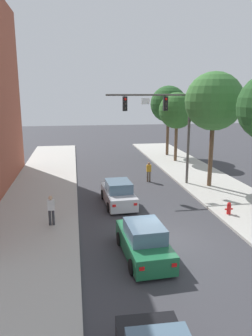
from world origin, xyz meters
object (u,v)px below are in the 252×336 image
object	(u,v)px
traffic_signal_mast	(166,117)
fire_hydrant	(229,208)
car_lead_silver	(118,194)
pedestrian_crossing_road	(149,171)
street_tree_third	(177,111)
street_tree_farthest	(168,104)
pedestrian_sidewalk_left_walker	(51,209)
car_following_green	(144,242)
street_tree_second	(214,102)

from	to	relation	value
traffic_signal_mast	fire_hydrant	xyz separation A→B (m)	(1.93, -6.89, -4.83)
car_lead_silver	pedestrian_crossing_road	bearing A→B (deg)	58.01
street_tree_third	traffic_signal_mast	bearing A→B (deg)	-112.77
traffic_signal_mast	street_tree_farthest	distance (m)	12.51
pedestrian_sidewalk_left_walker	street_tree_farthest	xyz separation A→B (m)	(11.88, 18.84, 4.83)
fire_hydrant	street_tree_farthest	distance (m)	19.66
car_following_green	pedestrian_crossing_road	xyz separation A→B (m)	(3.05, 12.17, 0.19)
car_lead_silver	pedestrian_crossing_road	distance (m)	6.07
pedestrian_sidewalk_left_walker	pedestrian_crossing_road	xyz separation A→B (m)	(7.24, 8.25, -0.15)
traffic_signal_mast	pedestrian_sidewalk_left_walker	xyz separation A→B (m)	(-8.20, -6.90, -4.27)
pedestrian_crossing_road	fire_hydrant	bearing A→B (deg)	-70.66
street_tree_third	street_tree_farthest	distance (m)	3.45
fire_hydrant	car_following_green	bearing A→B (deg)	-146.53
pedestrian_crossing_road	car_lead_silver	bearing A→B (deg)	-121.99
street_tree_second	street_tree_third	bearing A→B (deg)	88.00
street_tree_second	fire_hydrant	bearing A→B (deg)	-102.64
car_lead_silver	pedestrian_sidewalk_left_walker	size ratio (longest dim) A/B	2.63
street_tree_third	street_tree_farthest	xyz separation A→B (m)	(0.09, 3.40, 0.55)
fire_hydrant	street_tree_second	bearing A→B (deg)	77.36
street_tree_farthest	street_tree_third	bearing A→B (deg)	-91.50
pedestrian_sidewalk_left_walker	fire_hydrant	world-z (taller)	pedestrian_sidewalk_left_walker
pedestrian_sidewalk_left_walker	street_tree_farthest	world-z (taller)	street_tree_farthest
fire_hydrant	street_tree_third	bearing A→B (deg)	83.88
pedestrian_sidewalk_left_walker	pedestrian_crossing_road	distance (m)	10.98
car_following_green	fire_hydrant	xyz separation A→B (m)	(5.94, 3.93, -0.22)
pedestrian_sidewalk_left_walker	car_lead_silver	bearing A→B (deg)	37.58
car_lead_silver	pedestrian_crossing_road	world-z (taller)	pedestrian_crossing_road
fire_hydrant	street_tree_second	size ratio (longest dim) A/B	0.09
pedestrian_crossing_road	car_following_green	bearing A→B (deg)	-104.09
car_lead_silver	street_tree_farthest	bearing A→B (deg)	63.50
car_lead_silver	street_tree_farthest	xyz separation A→B (m)	(7.85, 15.74, 5.17)
car_lead_silver	street_tree_third	xyz separation A→B (m)	(7.76, 12.34, 4.61)
pedestrian_crossing_road	street_tree_third	bearing A→B (deg)	57.71
street_tree_second	street_tree_farthest	size ratio (longest dim) A/B	1.09
car_following_green	street_tree_second	size ratio (longest dim) A/B	0.51
car_lead_silver	street_tree_farthest	world-z (taller)	street_tree_farthest
traffic_signal_mast	street_tree_third	bearing A→B (deg)	67.23
car_following_green	street_tree_third	bearing A→B (deg)	68.57
pedestrian_crossing_road	fire_hydrant	xyz separation A→B (m)	(2.89, -8.24, -0.41)
car_lead_silver	pedestrian_sidewalk_left_walker	distance (m)	5.10
car_following_green	pedestrian_crossing_road	world-z (taller)	pedestrian_crossing_road
car_lead_silver	fire_hydrant	xyz separation A→B (m)	(6.11, -3.09, -0.22)
traffic_signal_mast	car_following_green	distance (m)	12.42
traffic_signal_mast	street_tree_third	size ratio (longest dim) A/B	1.06
car_following_green	fire_hydrant	distance (m)	7.13
car_following_green	traffic_signal_mast	bearing A→B (deg)	69.65
car_lead_silver	street_tree_third	distance (m)	15.29
street_tree_second	street_tree_third	distance (m)	9.61
traffic_signal_mast	car_lead_silver	world-z (taller)	traffic_signal_mast
traffic_signal_mast	pedestrian_sidewalk_left_walker	world-z (taller)	traffic_signal_mast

